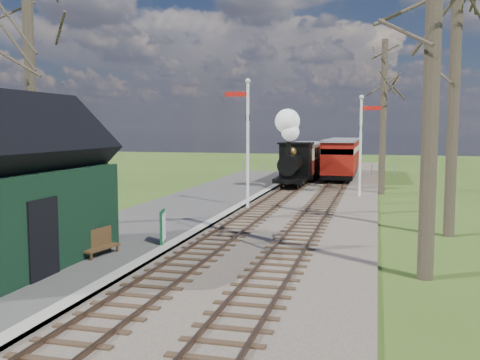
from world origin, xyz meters
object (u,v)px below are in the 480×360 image
object	(u,v)px
semaphore_far	(362,138)
semaphore_near	(246,134)
sign_board	(163,227)
person	(90,230)
station_shed	(16,190)
red_carriage_a	(340,159)
coach	(305,158)
bench	(98,243)
locomotive	(293,154)
red_carriage_b	(344,155)

from	to	relation	value
semaphore_far	semaphore_near	bearing A→B (deg)	-130.60
semaphore_near	sign_board	xyz separation A→B (m)	(-0.70, -8.54, -2.88)
person	semaphore_far	bearing A→B (deg)	-41.52
station_shed	red_carriage_a	bearing A→B (deg)	75.39
person	red_carriage_a	bearing A→B (deg)	-30.15
coach	bench	xyz separation A→B (m)	(-2.70, -25.87, -1.07)
red_carriage_a	person	xyz separation A→B (m)	(-5.53, -24.97, -0.74)
locomotive	coach	world-z (taller)	locomotive
locomotive	semaphore_far	bearing A→B (deg)	-36.91
red_carriage_a	red_carriage_b	xyz separation A→B (m)	(0.00, 5.50, 0.00)
locomotive	coach	bearing A→B (deg)	89.89
locomotive	person	world-z (taller)	locomotive
semaphore_near	bench	size ratio (longest dim) A/B	4.44
locomotive	semaphore_near	bearing A→B (deg)	-94.66
sign_board	bench	xyz separation A→B (m)	(-1.23, -1.97, -0.18)
red_carriage_b	sign_board	distance (m)	28.79
semaphore_far	sign_board	bearing A→B (deg)	-111.90
red_carriage_a	sign_board	distance (m)	23.37
semaphore_far	locomotive	distance (m)	5.60
sign_board	bench	distance (m)	2.33
bench	person	xyz separation A→B (m)	(-0.23, -0.01, 0.37)
coach	red_carriage_b	xyz separation A→B (m)	(2.60, 4.59, 0.04)
semaphore_far	person	bearing A→B (deg)	-113.87
red_carriage_b	bench	size ratio (longest dim) A/B	4.12
coach	bench	size ratio (longest dim) A/B	5.55
semaphore_far	bench	world-z (taller)	semaphore_far
semaphore_far	sign_board	size ratio (longest dim) A/B	5.26
person	sign_board	bearing A→B (deg)	-54.14
semaphore_far	person	xyz separation A→B (m)	(-7.31, -16.51, -2.42)
red_carriage_a	red_carriage_b	world-z (taller)	same
coach	red_carriage_a	distance (m)	2.75
station_shed	red_carriage_b	distance (m)	32.70
station_shed	red_carriage_b	world-z (taller)	station_shed
locomotive	coach	size ratio (longest dim) A/B	0.62
coach	red_carriage_b	world-z (taller)	red_carriage_b
coach	sign_board	bearing A→B (deg)	-93.52
sign_board	red_carriage_b	bearing A→B (deg)	81.87
station_shed	red_carriage_b	size ratio (longest dim) A/B	1.09
sign_board	coach	bearing A→B (deg)	86.48
semaphore_far	coach	bearing A→B (deg)	115.04
semaphore_far	coach	xyz separation A→B (m)	(-4.37, 9.36, -1.72)
semaphore_near	red_carriage_b	bearing A→B (deg)	80.42
station_shed	locomotive	size ratio (longest dim) A/B	1.29
bench	person	distance (m)	0.44
locomotive	red_carriage_a	distance (m)	5.81
semaphore_near	sign_board	bearing A→B (deg)	-94.69
coach	person	xyz separation A→B (m)	(-2.93, -25.88, -0.70)
semaphore_far	person	world-z (taller)	semaphore_far
station_shed	red_carriage_a	size ratio (longest dim) A/B	1.09
station_shed	bench	world-z (taller)	station_shed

